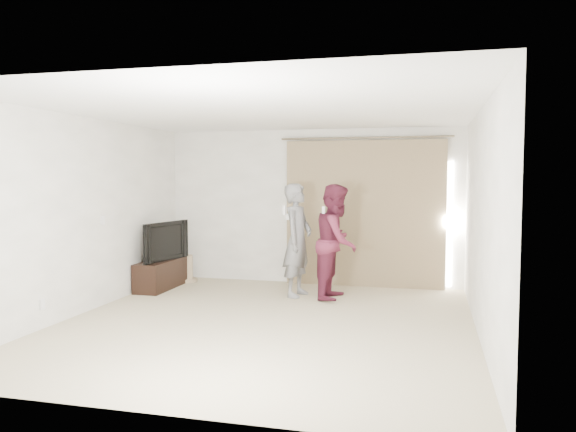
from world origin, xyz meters
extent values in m
plane|color=#C1B290|center=(0.00, 0.00, 0.00)|extent=(5.50, 5.50, 0.00)
cube|color=white|center=(0.00, 2.75, 1.30)|extent=(5.00, 0.04, 2.60)
cube|color=white|center=(-2.50, 0.00, 1.30)|extent=(0.04, 5.50, 2.60)
cube|color=white|center=(-2.48, 0.40, 1.20)|extent=(0.02, 0.08, 0.12)
cube|color=white|center=(-2.48, -0.90, 0.30)|extent=(0.02, 0.08, 0.12)
cube|color=white|center=(0.00, 0.00, 2.60)|extent=(5.00, 5.50, 0.01)
cube|color=#937E5A|center=(0.90, 2.68, 1.20)|extent=(2.60, 0.10, 2.40)
cylinder|color=#6C5E48|center=(0.90, 2.68, 2.44)|extent=(2.80, 0.03, 0.03)
cube|color=white|center=(2.26, 2.72, 1.05)|extent=(0.08, 0.04, 2.00)
cube|color=black|center=(-2.27, 1.71, 0.23)|extent=(0.41, 1.19, 0.46)
imported|color=black|center=(-2.27, 1.71, 0.77)|extent=(0.35, 1.09, 0.63)
cylinder|color=tan|center=(-2.10, 2.34, 0.03)|extent=(0.35, 0.35, 0.06)
cylinder|color=tan|center=(-2.10, 2.34, 0.26)|extent=(0.19, 0.19, 0.40)
imported|color=slate|center=(0.01, 1.67, 0.85)|extent=(0.51, 0.68, 1.71)
cube|color=white|center=(-0.17, 1.57, 1.31)|extent=(0.04, 0.04, 0.14)
cube|color=white|center=(-0.17, 1.79, 1.19)|extent=(0.05, 0.05, 0.09)
imported|color=maroon|center=(0.61, 1.65, 0.85)|extent=(0.71, 0.87, 1.70)
cube|color=white|center=(0.43, 1.55, 1.30)|extent=(0.04, 0.04, 0.14)
cube|color=white|center=(0.43, 1.77, 1.19)|extent=(0.05, 0.05, 0.09)
camera|label=1|loc=(1.93, -6.53, 1.81)|focal=35.00mm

